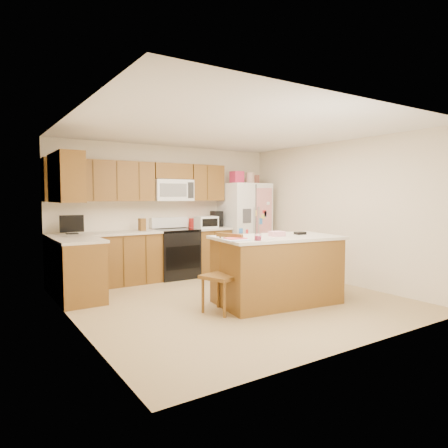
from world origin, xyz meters
TOP-DOWN VIEW (x-y plane):
  - ground at (0.00, 0.00)m, footprint 4.50×4.50m
  - room_shell at (0.00, 0.00)m, footprint 4.60×4.60m
  - cabinetry at (-0.98, 1.79)m, footprint 3.36×1.56m
  - stove at (0.00, 1.94)m, footprint 0.76×0.65m
  - refrigerator at (1.57, 1.87)m, footprint 0.90×0.79m
  - island at (0.42, -0.48)m, footprint 1.92×1.25m
  - windsor_chair_left at (-0.48, -0.44)m, footprint 0.55×0.56m
  - windsor_chair_back at (0.46, 0.16)m, footprint 0.47×0.45m
  - windsor_chair_right at (1.36, -0.56)m, footprint 0.50×0.51m

SIDE VIEW (x-z plane):
  - ground at x=0.00m, z-range 0.00..0.00m
  - windsor_chair_back at x=0.46m, z-range -0.03..0.92m
  - windsor_chair_right at x=1.36m, z-range -0.03..0.93m
  - stove at x=0.00m, z-range -0.09..1.04m
  - island at x=0.42m, z-range -0.04..1.02m
  - windsor_chair_left at x=-0.48m, z-range -0.03..1.01m
  - cabinetry at x=-0.98m, z-range -0.16..1.99m
  - refrigerator at x=1.57m, z-range -0.10..1.94m
  - room_shell at x=0.00m, z-range 0.18..2.70m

